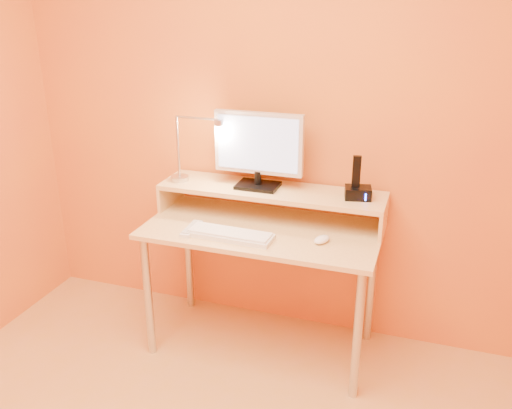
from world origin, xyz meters
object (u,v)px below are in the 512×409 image
(remote_control, at_px, (192,229))
(keyboard, at_px, (230,235))
(mouse, at_px, (322,239))
(monitor_panel, at_px, (259,143))
(lamp_base, at_px, (180,178))
(phone_dock, at_px, (358,193))

(remote_control, bearing_deg, keyboard, -5.77)
(keyboard, relative_size, mouse, 4.26)
(remote_control, bearing_deg, monitor_panel, 48.73)
(lamp_base, height_order, keyboard, lamp_base)
(mouse, height_order, remote_control, mouse)
(phone_dock, height_order, remote_control, phone_dock)
(phone_dock, height_order, keyboard, phone_dock)
(keyboard, bearing_deg, remote_control, 178.49)
(phone_dock, xyz_separation_m, mouse, (-0.13, -0.23, -0.17))
(lamp_base, xyz_separation_m, phone_dock, (0.97, 0.03, 0.02))
(lamp_base, distance_m, mouse, 0.88)
(monitor_panel, height_order, mouse, monitor_panel)
(monitor_panel, distance_m, keyboard, 0.51)
(mouse, bearing_deg, keyboard, -145.54)
(lamp_base, xyz_separation_m, keyboard, (0.40, -0.29, -0.16))
(mouse, bearing_deg, phone_dock, 85.35)
(lamp_base, relative_size, phone_dock, 0.77)
(lamp_base, distance_m, remote_control, 0.37)
(phone_dock, bearing_deg, lamp_base, 170.13)
(mouse, distance_m, remote_control, 0.66)
(lamp_base, height_order, mouse, lamp_base)
(phone_dock, distance_m, keyboard, 0.67)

